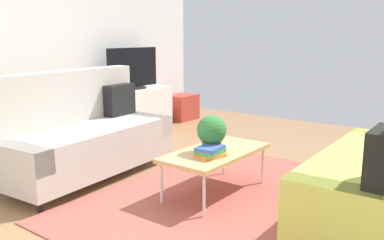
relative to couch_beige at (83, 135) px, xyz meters
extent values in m
plane|color=#936B47|center=(0.30, -1.32, -0.44)|extent=(7.68, 7.68, 0.00)
cube|color=white|center=(0.30, 1.48, 1.01)|extent=(6.40, 0.12, 2.90)
cube|color=#9E4C42|center=(0.34, -1.62, -0.44)|extent=(2.90, 2.20, 0.01)
cube|color=#B2ADA3|center=(-0.01, -0.07, -0.12)|extent=(1.96, 0.99, 0.44)
cube|color=#B2ADA3|center=(-0.03, 0.25, 0.38)|extent=(1.91, 0.35, 0.56)
cube|color=#B2ADA3|center=(0.84, 0.00, -0.01)|extent=(0.26, 0.85, 0.22)
cube|color=#B2ADA3|center=(-0.86, -0.14, -0.01)|extent=(0.26, 0.85, 0.22)
cylinder|color=black|center=(0.89, -0.34, -0.39)|extent=(0.05, 0.05, 0.10)
cylinder|color=black|center=(-0.85, -0.48, -0.39)|extent=(0.05, 0.05, 0.10)
cylinder|color=black|center=(0.83, 0.34, -0.39)|extent=(0.05, 0.05, 0.10)
cube|color=black|center=(0.65, 0.12, 0.28)|extent=(0.41, 0.17, 0.36)
cube|color=#C1CC51|center=(0.69, -2.77, -0.12)|extent=(1.92, 0.89, 0.44)
cube|color=#C1CC51|center=(-0.16, -2.79, -0.01)|extent=(0.22, 0.85, 0.22)
cylinder|color=black|center=(1.55, -2.41, -0.39)|extent=(0.05, 0.05, 0.10)
cube|color=black|center=(0.03, -2.93, 0.28)|extent=(0.40, 0.15, 0.36)
cube|color=tan|center=(0.39, -1.42, -0.04)|extent=(1.10, 0.56, 0.04)
cylinder|color=silver|center=(-0.11, -1.19, -0.25)|extent=(0.02, 0.02, 0.38)
cylinder|color=silver|center=(0.89, -1.19, -0.25)|extent=(0.02, 0.02, 0.38)
cylinder|color=silver|center=(-0.11, -1.65, -0.25)|extent=(0.02, 0.02, 0.38)
cylinder|color=silver|center=(0.89, -1.65, -0.25)|extent=(0.02, 0.02, 0.38)
cube|color=silver|center=(1.87, 1.14, -0.12)|extent=(1.40, 0.44, 0.64)
cube|color=black|center=(1.87, 1.12, 0.22)|extent=(0.36, 0.20, 0.04)
cube|color=black|center=(1.87, 1.12, 0.54)|extent=(1.00, 0.05, 0.60)
cube|color=#B2382D|center=(2.97, 1.04, -0.22)|extent=(0.52, 0.40, 0.44)
cylinder|color=brown|center=(0.32, -1.43, 0.03)|extent=(0.18, 0.18, 0.10)
sphere|color=#2D7233|center=(0.32, -1.43, 0.19)|extent=(0.27, 0.27, 0.27)
cube|color=orange|center=(0.20, -1.50, 0.00)|extent=(0.28, 0.23, 0.03)
cube|color=#3F8C4C|center=(0.20, -1.50, 0.03)|extent=(0.25, 0.19, 0.04)
cube|color=#3359B2|center=(0.20, -1.50, 0.06)|extent=(0.25, 0.19, 0.03)
cylinder|color=#B24C4C|center=(1.29, 1.19, 0.28)|extent=(0.08, 0.08, 0.16)
cylinder|color=silver|center=(1.43, 1.19, 0.28)|extent=(0.13, 0.13, 0.17)
cylinder|color=#3359B2|center=(1.62, 1.10, 0.32)|extent=(0.04, 0.04, 0.23)
camera|label=1|loc=(-2.70, -3.51, 1.03)|focal=39.10mm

